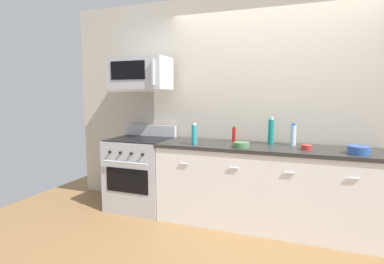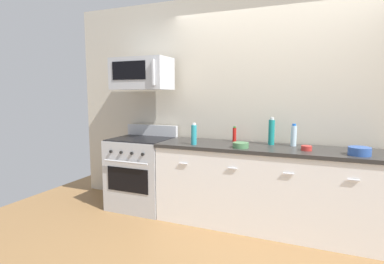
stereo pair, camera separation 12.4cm
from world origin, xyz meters
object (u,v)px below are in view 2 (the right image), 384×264
Objects in this scene: microwave at (142,74)px; bottle_water_clear at (294,135)px; bottle_sparkling_teal at (271,132)px; bowl_blue_mixing at (360,151)px; range_oven at (142,172)px; bottle_dish_soap at (194,134)px; bowl_green_glaze at (241,145)px; bottle_hot_sauce_red at (234,135)px; bowl_red_small at (307,148)px.

bottle_water_clear is (1.88, 0.11, -0.71)m from microwave.
bowl_blue_mixing is at bearing -19.05° from bottle_sparkling_teal.
bowl_blue_mixing is (2.49, -0.14, 0.49)m from range_oven.
bottle_dish_soap reaches higher than bowl_green_glaze.
bottle_sparkling_teal is at bearing 50.88° from bowl_green_glaze.
bottle_hot_sauce_red is 1.73× the size of bowl_red_small.
bowl_green_glaze is (-0.27, -0.34, -0.12)m from bottle_sparkling_teal.
bottle_sparkling_teal is 0.45m from bowl_green_glaze.
bottle_water_clear reaches higher than bowl_blue_mixing.
range_oven is at bearing 172.39° from bowl_green_glaze.
bowl_green_glaze is at bearing 0.07° from bottle_dish_soap.
bottle_sparkling_teal is at bearing 179.98° from bottle_water_clear.
bottle_hot_sauce_red reaches higher than bowl_green_glaze.
bottle_sparkling_teal is 1.82× the size of bowl_green_glaze.
microwave reaches higher than bowl_blue_mixing.
bottle_hot_sauce_red is at bearing 176.33° from bottle_water_clear.
bowl_blue_mixing is (1.67, 0.04, -0.08)m from bottle_dish_soap.
bottle_sparkling_teal is at bearing -5.65° from bottle_hot_sauce_red.
bottle_sparkling_teal is 2.91× the size of bowl_red_small.
bowl_blue_mixing is (0.86, -0.30, -0.11)m from bottle_sparkling_teal.
bowl_green_glaze is at bearing -129.12° from bottle_sparkling_teal.
bottle_hot_sauce_red reaches higher than bowl_blue_mixing.
bottle_hot_sauce_red is (0.37, 0.38, -0.03)m from bottle_dish_soap.
bottle_sparkling_teal is (0.82, 0.34, 0.03)m from bottle_dish_soap.
bottle_dish_soap reaches higher than bowl_blue_mixing.
bottle_water_clear is 0.69m from bowl_blue_mixing.
bowl_red_small is 0.62× the size of bowl_green_glaze.
microwave reaches higher than bottle_water_clear.
microwave is at bearing -172.69° from bottle_hot_sauce_red.
bottle_water_clear is at bearing -0.02° from bottle_sparkling_teal.
bottle_water_clear reaches higher than range_oven.
range_oven is 3.42× the size of bottle_sparkling_teal.
bottle_sparkling_teal is 1.55× the size of bowl_blue_mixing.
bowl_blue_mixing is at bearing -4.29° from microwave.
range_oven is 5.29× the size of bowl_blue_mixing.
range_oven is 5.75× the size of bottle_hot_sauce_red.
bottle_sparkling_teal reaches higher than range_oven.
microwave is at bearing -176.67° from bottle_water_clear.
bottle_dish_soap is (0.82, -0.18, 0.57)m from range_oven.
bottle_water_clear is at bearing 154.32° from bowl_blue_mixing.
bottle_dish_soap is 1.67m from bowl_blue_mixing.
bottle_water_clear reaches higher than bottle_dish_soap.
bottle_dish_soap is 0.88m from bottle_sparkling_teal.
bottle_hot_sauce_red reaches higher than range_oven.
microwave is 2.01m from bottle_water_clear.
bottle_hot_sauce_red is at bearing 174.35° from bottle_sparkling_teal.
bottle_dish_soap is at bearing -15.52° from microwave.
bottle_sparkling_teal is 0.24m from bottle_water_clear.
bowl_red_small is at bearing 9.06° from bowl_green_glaze.
range_oven is 1.01m from bottle_dish_soap.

